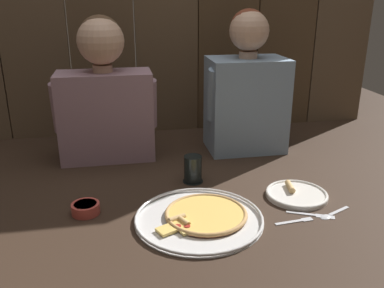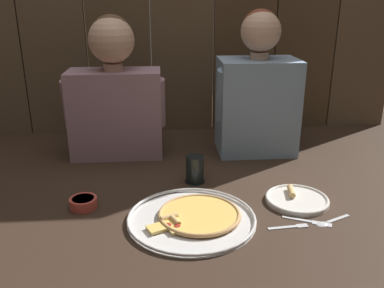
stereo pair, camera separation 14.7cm
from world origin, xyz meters
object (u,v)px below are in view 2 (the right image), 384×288
dinner_plate (297,199)px  diner_right (258,91)px  drinking_glass (195,169)px  dipping_bowl (83,202)px  pizza_tray (193,217)px  diner_left (115,92)px

dinner_plate → diner_right: diner_right is taller
drinking_glass → diner_right: bearing=46.0°
drinking_glass → dipping_bowl: drinking_glass is taller
drinking_glass → diner_right: 0.49m
dinner_plate → diner_right: (-0.04, 0.51, 0.27)m
drinking_glass → dipping_bowl: (-0.39, -0.18, -0.03)m
drinking_glass → pizza_tray: bearing=-95.6°
dipping_bowl → drinking_glass: bearing=24.3°
pizza_tray → diner_left: (-0.29, 0.60, 0.28)m
dinner_plate → drinking_glass: drinking_glass is taller
diner_left → diner_right: (0.62, -0.00, -0.01)m
pizza_tray → dipping_bowl: 0.38m
dinner_plate → diner_left: (-0.66, 0.51, 0.28)m
dinner_plate → drinking_glass: 0.39m
diner_right → pizza_tray: bearing=-118.9°
drinking_glass → dipping_bowl: size_ratio=1.13×
dipping_bowl → diner_right: 0.89m
diner_right → drinking_glass: bearing=-134.0°
dinner_plate → drinking_glass: bearing=150.7°
dinner_plate → diner_left: bearing=142.5°
pizza_tray → drinking_glass: bearing=84.4°
diner_left → pizza_tray: bearing=-64.2°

